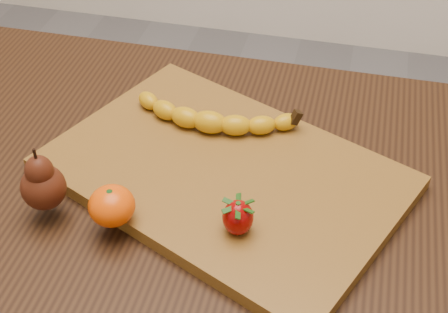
% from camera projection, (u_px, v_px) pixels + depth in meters
% --- Properties ---
extents(table, '(1.00, 0.70, 0.76)m').
position_uv_depth(table, '(163.00, 242.00, 0.88)').
color(table, black).
rests_on(table, ground).
extents(cutting_board, '(0.53, 0.46, 0.02)m').
position_uv_depth(cutting_board, '(224.00, 174.00, 0.83)').
color(cutting_board, brown).
rests_on(cutting_board, table).
extents(banana, '(0.21, 0.06, 0.03)m').
position_uv_depth(banana, '(210.00, 122.00, 0.87)').
color(banana, '#D69E0A').
rests_on(banana, cutting_board).
extents(pear, '(0.06, 0.06, 0.09)m').
position_uv_depth(pear, '(41.00, 178.00, 0.74)').
color(pear, '#481A0B').
rests_on(pear, cutting_board).
extents(mandarin, '(0.07, 0.07, 0.05)m').
position_uv_depth(mandarin, '(112.00, 206.00, 0.74)').
color(mandarin, '#FA4E02').
rests_on(mandarin, cutting_board).
extents(strawberry, '(0.05, 0.05, 0.05)m').
position_uv_depth(strawberry, '(238.00, 216.00, 0.72)').
color(strawberry, '#8E0403').
rests_on(strawberry, cutting_board).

